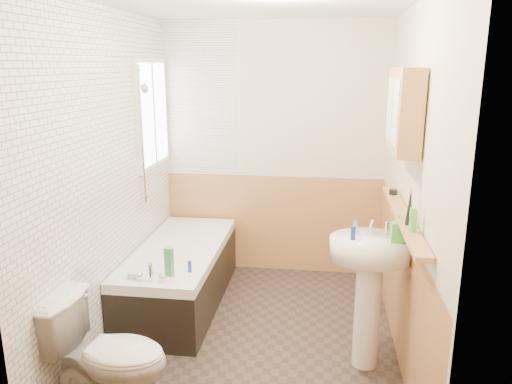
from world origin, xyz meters
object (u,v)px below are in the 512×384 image
medicine_cabinet (404,111)px  bathtub (180,274)px  toilet (107,357)px  pine_shelf (403,216)px  sink (369,276)px

medicine_cabinet → bathtub: bearing=160.9°
toilet → bathtub: bearing=3.5°
bathtub → pine_shelf: size_ratio=1.06×
sink → medicine_cabinet: size_ratio=1.77×
bathtub → toilet: (-0.03, -1.47, 0.09)m
bathtub → medicine_cabinet: (1.74, -0.60, 1.52)m
sink → pine_shelf: 0.47m
toilet → medicine_cabinet: (1.77, 0.87, 1.42)m
toilet → pine_shelf: pine_shelf is taller
sink → pine_shelf: size_ratio=0.69×
toilet → sink: sink is taller
sink → medicine_cabinet: medicine_cabinet is taller
medicine_cabinet → toilet: bearing=-154.0°
toilet → sink: bearing=-61.0°
bathtub → medicine_cabinet: size_ratio=2.74×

